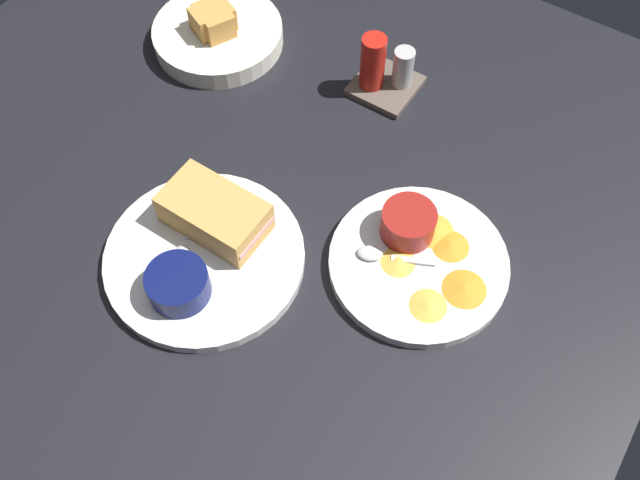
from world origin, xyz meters
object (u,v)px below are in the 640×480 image
(condiment_caddy, at_px, (384,71))
(sandwich_half_near, at_px, (215,213))
(spoon_by_dark_ramekin, at_px, (187,248))
(spoon_by_gravy_ramekin, at_px, (381,255))
(plate_sandwich_main, at_px, (205,258))
(bread_basket_rear, at_px, (218,33))
(plate_chips_companion, at_px, (418,263))
(ramekin_dark_sauce, at_px, (178,284))
(ramekin_light_gravy, at_px, (408,223))

(condiment_caddy, bearing_deg, sandwich_half_near, -98.95)
(spoon_by_dark_ramekin, xyz_separation_m, condiment_caddy, (0.06, 0.38, 0.01))
(spoon_by_dark_ramekin, distance_m, spoon_by_gravy_ramekin, 0.24)
(plate_sandwich_main, relative_size, sandwich_half_near, 1.88)
(spoon_by_dark_ramekin, height_order, bread_basket_rear, bread_basket_rear)
(plate_chips_companion, relative_size, spoon_by_gravy_ramekin, 2.36)
(ramekin_dark_sauce, bearing_deg, bread_basket_rear, 121.45)
(spoon_by_dark_ramekin, relative_size, ramekin_light_gravy, 1.34)
(ramekin_light_gravy, bearing_deg, plate_sandwich_main, -139.53)
(ramekin_dark_sauce, height_order, plate_chips_companion, ramekin_dark_sauce)
(plate_chips_companion, bearing_deg, spoon_by_gravy_ramekin, -154.33)
(plate_sandwich_main, xyz_separation_m, plate_chips_companion, (0.23, 0.14, 0.00))
(ramekin_dark_sauce, distance_m, spoon_by_dark_ramekin, 0.06)
(ramekin_dark_sauce, distance_m, ramekin_light_gravy, 0.29)
(plate_sandwich_main, bearing_deg, ramekin_dark_sauce, -81.67)
(sandwich_half_near, height_order, ramekin_light_gravy, sandwich_half_near)
(plate_sandwich_main, xyz_separation_m, sandwich_half_near, (-0.01, 0.05, 0.03))
(bread_basket_rear, bearing_deg, ramekin_light_gravy, -20.21)
(plate_sandwich_main, bearing_deg, plate_chips_companion, 31.17)
(ramekin_dark_sauce, distance_m, spoon_by_gravy_ramekin, 0.25)
(spoon_by_gravy_ramekin, relative_size, bread_basket_rear, 0.48)
(sandwich_half_near, height_order, spoon_by_gravy_ramekin, sandwich_half_near)
(sandwich_half_near, bearing_deg, plate_chips_companion, 20.91)
(plate_chips_companion, bearing_deg, sandwich_half_near, -159.09)
(plate_sandwich_main, relative_size, bread_basket_rear, 1.27)
(spoon_by_dark_ramekin, relative_size, spoon_by_gravy_ramekin, 0.97)
(sandwich_half_near, height_order, plate_chips_companion, sandwich_half_near)
(spoon_by_gravy_ramekin, bearing_deg, ramekin_dark_sauce, -135.62)
(ramekin_dark_sauce, xyz_separation_m, condiment_caddy, (0.03, 0.43, -0.00))
(sandwich_half_near, distance_m, plate_chips_companion, 0.26)
(ramekin_dark_sauce, xyz_separation_m, plate_chips_companion, (0.22, 0.19, -0.03))
(plate_chips_companion, xyz_separation_m, bread_basket_rear, (-0.45, 0.18, 0.01))
(ramekin_dark_sauce, xyz_separation_m, bread_basket_rear, (-0.23, 0.38, -0.02))
(ramekin_light_gravy, distance_m, spoon_by_gravy_ramekin, 0.05)
(condiment_caddy, bearing_deg, ramekin_light_gravy, -53.09)
(sandwich_half_near, bearing_deg, plate_sandwich_main, -72.67)
(sandwich_half_near, bearing_deg, ramekin_dark_sauce, -77.55)
(spoon_by_gravy_ramekin, bearing_deg, plate_chips_companion, 25.67)
(ramekin_dark_sauce, bearing_deg, sandwich_half_near, 102.45)
(spoon_by_dark_ramekin, distance_m, condiment_caddy, 0.39)
(ramekin_dark_sauce, relative_size, spoon_by_dark_ramekin, 0.82)
(sandwich_half_near, bearing_deg, condiment_caddy, 81.05)
(plate_chips_companion, bearing_deg, ramekin_light_gravy, 140.19)
(ramekin_dark_sauce, xyz_separation_m, spoon_by_gravy_ramekin, (0.18, 0.17, -0.02))
(plate_sandwich_main, xyz_separation_m, spoon_by_dark_ramekin, (-0.02, -0.01, 0.01))
(ramekin_light_gravy, xyz_separation_m, condiment_caddy, (-0.16, 0.21, -0.00))
(ramekin_light_gravy, distance_m, bread_basket_rear, 0.44)
(plate_sandwich_main, height_order, spoon_by_dark_ramekin, spoon_by_dark_ramekin)
(bread_basket_rear, bearing_deg, spoon_by_dark_ramekin, -58.47)
(spoon_by_dark_ramekin, height_order, plate_chips_companion, spoon_by_dark_ramekin)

